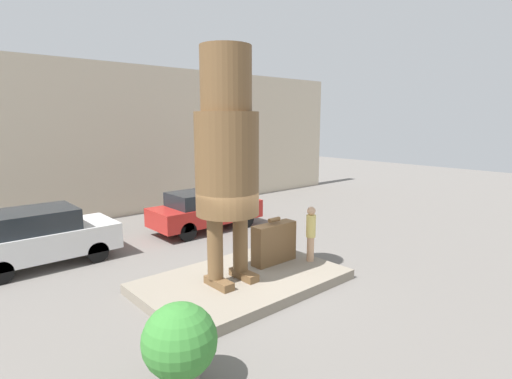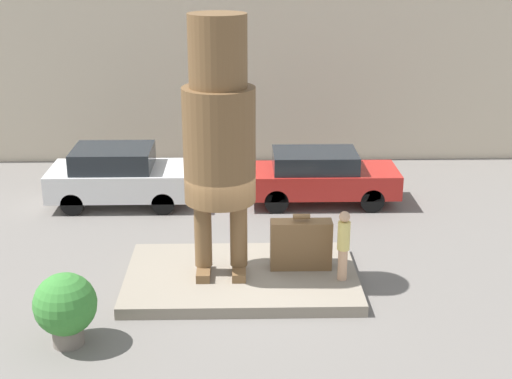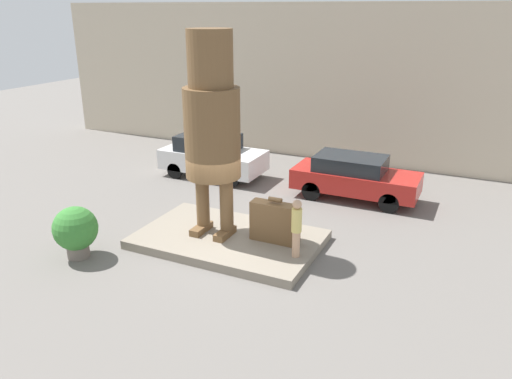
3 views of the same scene
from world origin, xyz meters
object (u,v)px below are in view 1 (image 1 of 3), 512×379
tourist (311,231)px  parked_car_red (205,209)px  parked_car_white (41,236)px  giant_suitcase (274,243)px  planter_pot (180,343)px  statue_figure (227,149)px

tourist → parked_car_red: (0.09, 5.39, -0.29)m
tourist → parked_car_red: 5.40m
parked_car_white → parked_car_red: size_ratio=0.93×
giant_suitcase → planter_pot: (-4.59, -2.69, -0.02)m
planter_pot → statue_figure: bearing=41.2°
statue_figure → planter_pot: bearing=-138.8°
statue_figure → parked_car_white: 6.44m
tourist → parked_car_white: (-5.62, 5.42, -0.24)m
giant_suitcase → tourist: bearing=-35.3°
statue_figure → parked_car_red: statue_figure is taller
statue_figure → parked_car_red: bearing=61.6°
giant_suitcase → parked_car_red: (0.94, 4.79, 0.00)m
parked_car_red → planter_pot: size_ratio=3.01×
parked_car_white → planter_pot: size_ratio=2.81×
statue_figure → giant_suitcase: statue_figure is taller
tourist → planter_pot: size_ratio=1.10×
planter_pot → parked_car_red: bearing=53.5°
giant_suitcase → planter_pot: size_ratio=0.95×
parked_car_white → parked_car_red: bearing=-0.4°
giant_suitcase → tourist: 1.08m
tourist → planter_pot: 5.83m
statue_figure → giant_suitcase: bearing=6.9°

